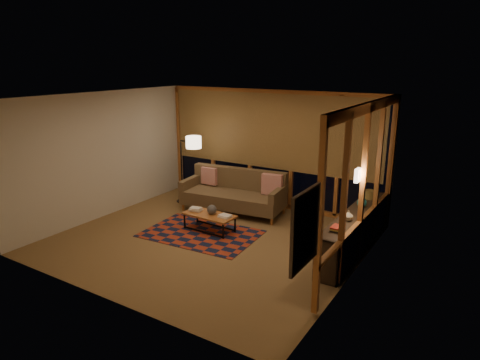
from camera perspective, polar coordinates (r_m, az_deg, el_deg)
The scene contains 21 objects.
floor at distance 8.30m, azimuth -4.07°, elevation -7.94°, with size 5.50×5.00×0.01m, color olive.
ceiling at distance 7.63m, azimuth -4.46°, elevation 10.98°, with size 5.50×5.00×0.01m, color silver.
walls at distance 7.86m, azimuth -4.26°, elevation 1.12°, with size 5.51×5.01×2.70m.
window_wall_back at distance 9.87m, azimuth 4.07°, elevation 4.13°, with size 5.30×0.16×2.60m, color #B06224, non-canonical shape.
window_wall_right at distance 7.25m, azimuth 16.10°, elevation -0.72°, with size 0.16×3.70×2.60m, color #B06224, non-canonical shape.
wall_art at distance 5.00m, azimuth 8.59°, elevation -6.43°, with size 0.06×0.74×0.94m, color #CA0505, non-canonical shape.
wall_sconce at distance 7.07m, azimuth 15.42°, elevation 0.62°, with size 0.12×0.18×0.22m, color beige, non-canonical shape.
sofa at distance 9.58m, azimuth -0.96°, elevation -1.65°, with size 2.28×0.92×0.93m, color brown, non-canonical shape.
pillow_left at distance 10.07m, azimuth -4.07°, elevation 0.35°, with size 0.40×0.13×0.40m, color red, non-canonical shape.
pillow_right at distance 9.36m, azimuth 4.30°, elevation -0.66°, with size 0.46×0.15×0.46m, color red, non-canonical shape.
area_rug at distance 8.57m, azimuth -5.23°, elevation -7.13°, with size 2.21×1.47×0.01m, color #9D331B.
coffee_table at distance 8.66m, azimuth -4.08°, elevation -5.66°, with size 1.06×0.48×0.35m, color #B06224, non-canonical shape.
book_stack_a at distance 8.79m, azimuth -5.96°, elevation -3.93°, with size 0.21×0.17×0.06m, color white, non-canonical shape.
book_stack_b at distance 8.39m, azimuth -2.07°, elevation -4.84°, with size 0.26×0.20×0.05m, color white, non-canonical shape.
ceramic_pot at distance 8.56m, azimuth -3.78°, elevation -3.93°, with size 0.20×0.20×0.20m, color black.
floor_lamp at distance 10.31m, azimuth -7.80°, elevation 1.52°, with size 0.55×0.36×1.65m, color black, non-canonical shape.
bookshelf at distance 7.98m, azimuth 15.06°, elevation -6.64°, with size 0.40×2.91×0.73m, color #36251B, non-canonical shape.
basket at distance 8.67m, azimuth 16.94°, elevation -1.86°, with size 0.22×0.22×0.16m, color olive.
teal_bowl at distance 8.11m, azimuth 15.94°, elevation -2.93°, with size 0.18×0.18×0.18m, color #257774.
vase at distance 7.40m, azimuth 14.22°, elevation -4.60°, with size 0.17×0.17×0.18m, color tan.
shelf_book_stack at distance 6.95m, azimuth 12.86°, elevation -6.33°, with size 0.16×0.23×0.07m, color white, non-canonical shape.
Camera 1 is at (4.50, -6.14, 3.32)m, focal length 32.00 mm.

